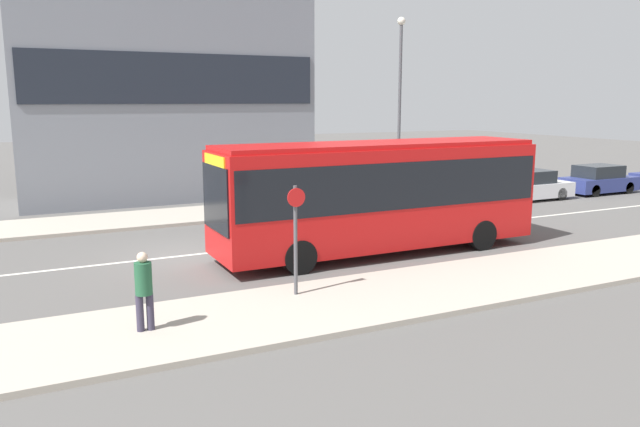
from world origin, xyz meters
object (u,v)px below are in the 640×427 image
at_px(city_bus, 378,190).
at_px(bus_stop_sign, 296,232).
at_px(parked_car_0, 444,194).
at_px(parked_car_2, 599,180).
at_px(parked_car_1, 527,186).
at_px(pedestrian_near_stop, 144,287).
at_px(street_lamp, 400,93).

height_order(city_bus, bus_stop_sign, city_bus).
distance_m(parked_car_0, parked_car_2, 9.89).
bearing_deg(parked_car_1, pedestrian_near_stop, -153.77).
bearing_deg(parked_car_1, street_lamp, 159.87).
relative_size(city_bus, street_lamp, 1.26).
relative_size(parked_car_1, bus_stop_sign, 1.67).
bearing_deg(pedestrian_near_stop, parked_car_0, 35.75).
height_order(parked_car_0, parked_car_1, parked_car_0).
distance_m(parked_car_0, bus_stop_sign, 13.97).
distance_m(parked_car_2, street_lamp, 11.79).
bearing_deg(parked_car_1, city_bus, -154.09).
distance_m(city_bus, parked_car_1, 13.17).
bearing_deg(pedestrian_near_stop, parked_car_2, 24.46).
distance_m(city_bus, pedestrian_near_stop, 8.80).
distance_m(parked_car_1, pedestrian_near_stop, 21.86).
bearing_deg(city_bus, bus_stop_sign, -144.99).
relative_size(parked_car_0, pedestrian_near_stop, 2.79).
distance_m(city_bus, parked_car_0, 8.84).
relative_size(city_bus, parked_car_2, 2.62).
bearing_deg(street_lamp, city_bus, -126.85).
height_order(city_bus, parked_car_1, city_bus).
bearing_deg(parked_car_1, parked_car_2, 0.68).
xyz_separation_m(parked_car_1, street_lamp, (-5.88, 2.15, 4.34)).
height_order(parked_car_0, pedestrian_near_stop, pedestrian_near_stop).
height_order(parked_car_2, pedestrian_near_stop, pedestrian_near_stop).
bearing_deg(bus_stop_sign, city_bus, 36.94).
bearing_deg(city_bus, pedestrian_near_stop, -155.22).
bearing_deg(bus_stop_sign, pedestrian_near_stop, -167.49).
bearing_deg(pedestrian_near_stop, city_bus, 29.53).
relative_size(parked_car_1, pedestrian_near_stop, 2.69).
height_order(bus_stop_sign, street_lamp, street_lamp).
relative_size(parked_car_0, parked_car_1, 1.03).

